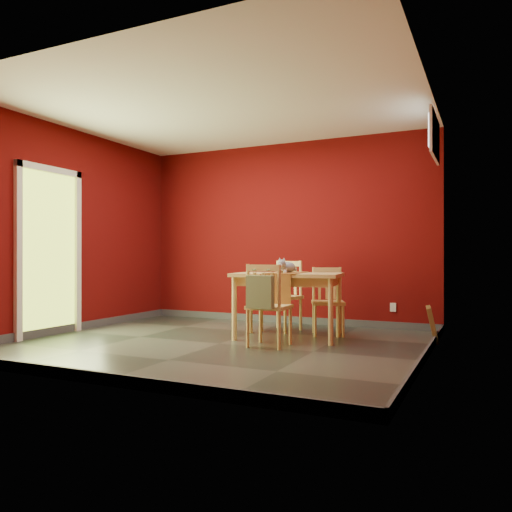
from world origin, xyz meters
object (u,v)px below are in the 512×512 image
at_px(dining_table, 287,281).
at_px(chair_near, 268,304).
at_px(chair_far_right, 328,300).
at_px(tote_bag, 260,292).
at_px(picture_frame, 432,324).
at_px(cat, 287,265).
at_px(chair_far_left, 283,295).

xyz_separation_m(dining_table, chair_near, (0.00, -0.59, -0.23)).
height_order(chair_far_right, tote_bag, tote_bag).
bearing_deg(dining_table, tote_bag, -89.50).
distance_m(dining_table, picture_frame, 1.75).
distance_m(tote_bag, cat, 0.85).
bearing_deg(chair_far_right, chair_near, -107.27).
relative_size(chair_near, cat, 2.37).
bearing_deg(chair_far_left, dining_table, -63.72).
distance_m(chair_far_right, picture_frame, 1.28).
relative_size(chair_far_left, chair_near, 1.03).
xyz_separation_m(chair_far_left, cat, (0.30, -0.62, 0.41)).
bearing_deg(tote_bag, chair_near, 91.34).
xyz_separation_m(cat, picture_frame, (1.61, 0.50, -0.68)).
bearing_deg(chair_far_right, cat, -123.77).
relative_size(chair_far_left, chair_far_right, 1.10).
height_order(chair_far_left, chair_near, chair_far_left).
distance_m(tote_bag, picture_frame, 2.10).
xyz_separation_m(chair_far_left, chair_near, (0.30, -1.20, -0.01)).
relative_size(dining_table, chair_far_left, 1.45).
height_order(dining_table, chair_far_right, chair_far_right).
distance_m(dining_table, chair_far_left, 0.71).
distance_m(chair_near, cat, 0.72).
distance_m(chair_far_right, tote_bag, 1.38).
xyz_separation_m(dining_table, chair_far_left, (-0.30, 0.61, -0.22)).
distance_m(dining_table, cat, 0.20).
bearing_deg(tote_bag, cat, 90.85).
relative_size(dining_table, picture_frame, 3.18).
xyz_separation_m(chair_far_right, tote_bag, (-0.34, -1.33, 0.18)).
relative_size(chair_far_left, tote_bag, 2.25).
xyz_separation_m(chair_far_right, cat, (-0.35, -0.52, 0.45)).
relative_size(chair_far_right, picture_frame, 2.01).
bearing_deg(chair_near, cat, 90.67).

